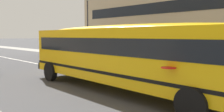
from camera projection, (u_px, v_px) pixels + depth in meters
The scene contains 8 objects.
ground_plane at pixel (128, 81), 13.19m from camera, with size 400.00×400.00×0.00m, color #424244.
sidewalk_far at pixel (204, 68), 18.75m from camera, with size 120.00×3.00×0.01m, color gray.
lane_centreline at pixel (128, 81), 13.19m from camera, with size 110.00×0.16×0.01m, color silver.
school_bus at pixel (125, 52), 10.67m from camera, with size 13.20×3.22×2.94m.
parked_car_green_mid_block at pixel (124, 54), 21.40m from camera, with size 3.92×1.92×1.64m.
parked_car_maroon_by_lamppost at pixel (89, 51), 25.37m from camera, with size 3.92×1.92×1.64m.
parked_car_grey_by_entrance at pixel (52, 49), 30.38m from camera, with size 3.93×1.93×1.64m.
street_lamp at pixel (88, 20), 28.31m from camera, with size 0.44×0.44×6.80m.
Camera 1 is at (9.12, -9.34, 2.48)m, focal length 39.14 mm.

